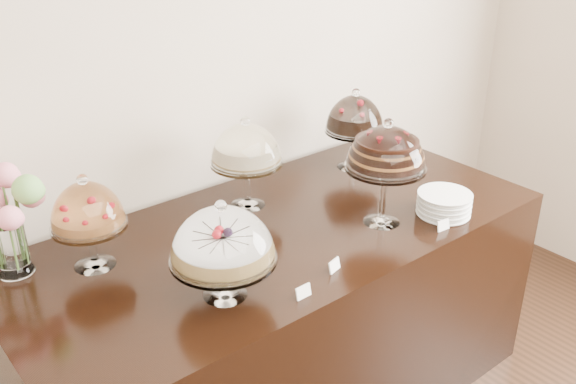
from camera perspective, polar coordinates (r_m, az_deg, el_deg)
wall_back at (r=2.62m, az=-14.33°, el=10.73°), size 5.00×0.04×3.00m
display_counter at (r=2.82m, az=-0.65°, el=-11.24°), size 2.20×1.00×0.90m
cake_stand_sugar_sponge at (r=2.08m, az=-5.85°, el=-4.25°), size 0.35×0.35×0.36m
cake_stand_choco_layer at (r=2.52m, az=8.74°, el=3.58°), size 0.32×0.32×0.44m
cake_stand_cheesecake at (r=2.65m, az=-3.74°, el=3.90°), size 0.30×0.30×0.40m
cake_stand_dark_choco at (r=3.04m, az=5.96°, el=6.59°), size 0.28×0.28×0.39m
cake_stand_fruit_tart at (r=2.33m, az=-17.43°, el=-1.56°), size 0.27×0.27×0.36m
flower_vase at (r=2.38m, az=-24.02°, el=-1.69°), size 0.31×0.28×0.39m
plate_stack at (r=2.73m, az=13.70°, el=-1.03°), size 0.22×0.22×0.09m
price_card_left at (r=2.16m, az=1.38°, el=-8.85°), size 0.06×0.02×0.04m
price_card_right at (r=2.62m, az=13.64°, el=-2.87°), size 0.06×0.02×0.04m
price_card_extra at (r=2.30m, az=4.14°, el=-6.53°), size 0.06×0.03×0.04m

